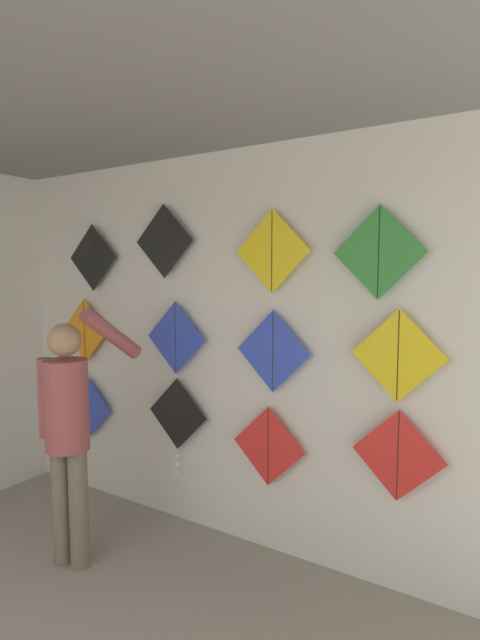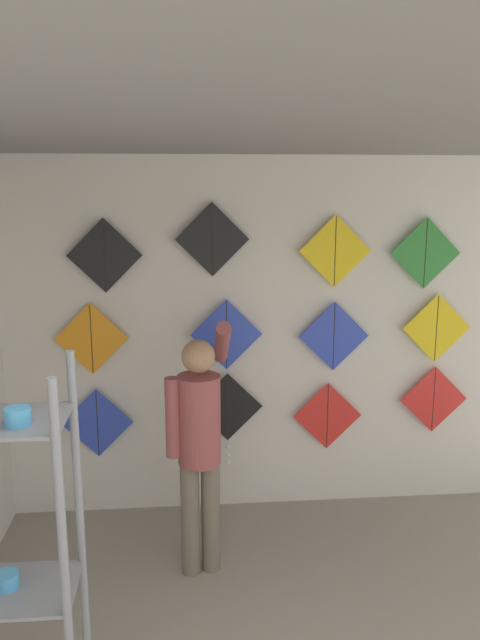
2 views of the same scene
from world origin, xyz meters
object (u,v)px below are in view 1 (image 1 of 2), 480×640
object	(u,v)px
kite_9	(164,241)
kite_6	(273,351)
kite_2	(268,446)
kite_8	(93,258)
shopkeeper	(69,422)
kite_1	(177,419)
kite_4	(85,331)
kite_0	(88,407)
kite_10	(272,251)
kite_7	(398,356)
kite_3	(398,455)
kite_5	(176,338)
kite_11	(379,252)

from	to	relation	value
kite_9	kite_6	bearing A→B (deg)	0.00
kite_2	kite_8	xyz separation A→B (m)	(-1.70, 0.00, 1.31)
shopkeeper	kite_1	size ratio (longest dim) A/B	2.27
shopkeeper	kite_6	bearing A→B (deg)	25.71
kite_1	kite_8	xyz separation A→B (m)	(-0.90, 0.00, 1.24)
kite_4	kite_0	bearing A→B (deg)	0.00
kite_9	shopkeeper	bearing A→B (deg)	-99.29
kite_6	kite_10	distance (m)	0.66
kite_1	kite_0	bearing A→B (deg)	179.94
shopkeeper	kite_1	xyz separation A→B (m)	(0.24, 0.81, -0.15)
kite_4	kite_7	distance (m)	2.69
kite_9	kite_10	size ratio (longest dim) A/B	1.00
kite_8	kite_10	bearing A→B (deg)	0.00
kite_1	kite_6	world-z (taller)	kite_6
shopkeeper	kite_8	bearing A→B (deg)	117.85
kite_4	kite_9	bearing A→B (deg)	0.00
kite_3	kite_1	bearing A→B (deg)	-179.97
kite_5	kite_8	distance (m)	1.09
kite_7	kite_8	bearing A→B (deg)	180.00
kite_6	kite_4	bearing A→B (deg)	180.00
kite_3	kite_7	distance (m)	0.59
kite_8	kite_1	bearing A→B (deg)	-0.06
kite_0	kite_9	world-z (taller)	kite_9
kite_3	kite_9	world-z (taller)	kite_9
kite_8	kite_7	bearing A→B (deg)	0.00
kite_7	kite_10	bearing A→B (deg)	180.00
kite_2	kite_11	size ratio (longest dim) A/B	1.00
kite_7	kite_8	world-z (taller)	kite_8
kite_8	kite_11	xyz separation A→B (m)	(2.43, 0.00, -0.01)
kite_2	kite_3	distance (m)	0.88
kite_0	kite_11	world-z (taller)	kite_11
kite_3	kite_6	size ratio (longest dim) A/B	1.00
kite_1	kite_2	world-z (taller)	kite_1
kite_5	kite_9	xyz separation A→B (m)	(-0.10, 0.00, 0.73)
kite_7	kite_8	size ratio (longest dim) A/B	1.00
kite_2	kite_4	size ratio (longest dim) A/B	1.00
kite_7	kite_10	xyz separation A→B (m)	(-0.84, 0.00, 0.62)
shopkeeper	kite_3	distance (m)	2.08
kite_10	kite_6	bearing A→B (deg)	0.00
kite_3	kite_11	bearing A→B (deg)	180.00
kite_6	kite_10	size ratio (longest dim) A/B	1.00
kite_0	kite_8	world-z (taller)	kite_8
kite_4	kite_10	size ratio (longest dim) A/B	1.00
kite_0	kite_3	bearing A→B (deg)	0.00
kite_4	kite_3	bearing A→B (deg)	0.00
kite_9	kite_7	bearing A→B (deg)	0.00
kite_5	kite_1	bearing A→B (deg)	-8.30
shopkeeper	kite_10	distance (m)	1.74
shopkeeper	kite_7	distance (m)	2.13
kite_2	shopkeeper	bearing A→B (deg)	-142.18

